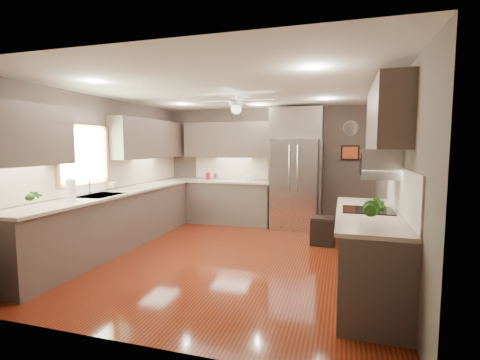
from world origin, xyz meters
The scene contains 26 objects.
floor centered at (0.00, 0.00, 0.00)m, with size 5.00×5.00×0.00m, color #451709.
ceiling centered at (0.00, 0.00, 2.50)m, with size 5.00×5.00×0.00m, color white.
wall_back centered at (0.00, 2.50, 1.25)m, with size 4.50×4.50×0.00m, color brown.
wall_front centered at (0.00, -2.50, 1.25)m, with size 4.50×4.50×0.00m, color brown.
wall_left centered at (-2.25, 0.00, 1.25)m, with size 5.00×5.00×0.00m, color brown.
wall_right centered at (2.25, 0.00, 1.25)m, with size 5.00×5.00×0.00m, color brown.
canister_a centered at (-1.26, 2.24, 1.02)m, with size 0.10×0.10×0.15m, color maroon.
canister_b centered at (-1.06, 2.20, 1.01)m, with size 0.10×0.10×0.15m, color silver.
soap_bottle centered at (-2.08, 0.01, 1.04)m, with size 0.09×0.09×0.19m, color white.
potted_plant_left centered at (-1.95, -1.71, 1.09)m, with size 0.16×0.11×0.30m, color #255718.
potted_plant_right centered at (1.91, -1.55, 1.12)m, with size 0.20×0.16×0.36m, color #255718.
bowl centered at (-0.32, 2.21, 0.97)m, with size 0.21×0.21×0.05m, color beige.
left_run centered at (-1.95, 0.15, 0.48)m, with size 0.65×4.70×1.45m.
back_run centered at (-0.72, 2.20, 0.48)m, with size 1.85×0.65×1.45m.
uppers centered at (-0.74, 0.71, 1.87)m, with size 4.50×4.70×0.95m.
window centered at (-2.22, -0.50, 1.55)m, with size 0.05×1.12×0.92m.
sink centered at (-1.93, -0.50, 0.91)m, with size 0.50×0.70×0.32m.
refrigerator centered at (0.70, 2.16, 1.19)m, with size 1.06×0.75×2.45m.
right_run centered at (1.93, -0.80, 0.48)m, with size 0.70×2.20×1.45m.
microwave centered at (2.03, -0.55, 1.48)m, with size 0.43×0.55×0.34m.
ceiling_fan centered at (0.00, 0.30, 2.33)m, with size 1.18×1.18×0.32m.
recessed_lights centered at (-0.04, 0.40, 2.49)m, with size 2.84×3.14×0.01m.
wall_clock centered at (1.75, 2.48, 2.05)m, with size 0.30×0.03×0.30m.
framed_print centered at (1.75, 2.48, 1.55)m, with size 0.36×0.03×0.30m.
stool centered at (1.32, 1.08, 0.24)m, with size 0.41×0.41×0.47m.
paper_towel centered at (-1.94, -1.09, 1.08)m, with size 0.13×0.13×0.33m.
Camera 1 is at (1.62, -4.94, 1.69)m, focal length 26.00 mm.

